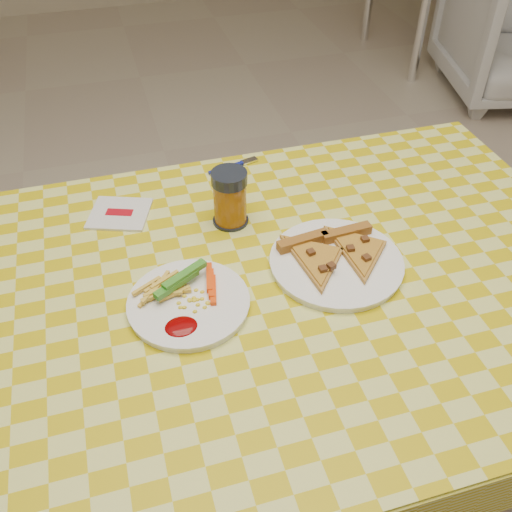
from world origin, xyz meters
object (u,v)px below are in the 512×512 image
object	(u,v)px
plate_right	(336,263)
table	(277,309)
plate_left	(189,304)
drink_glass	(230,198)

from	to	relation	value
plate_right	table	bearing A→B (deg)	-175.49
plate_left	plate_right	distance (m)	0.29
plate_right	drink_glass	bearing A→B (deg)	130.01
table	plate_left	xyz separation A→B (m)	(-0.17, -0.02, 0.08)
table	drink_glass	bearing A→B (deg)	101.05
table	plate_right	bearing A→B (deg)	4.51
plate_left	plate_right	xyz separation A→B (m)	(0.29, 0.03, 0.00)
table	drink_glass	xyz separation A→B (m)	(-0.04, 0.20, 0.13)
plate_left	drink_glass	bearing A→B (deg)	58.72
plate_right	drink_glass	xyz separation A→B (m)	(-0.16, 0.19, 0.05)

